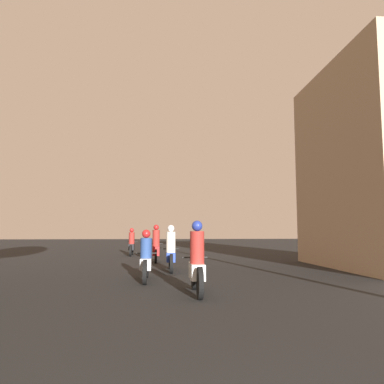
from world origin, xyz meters
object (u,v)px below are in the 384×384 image
Objects in this scene: motorcycle_red at (156,247)px; motorcycle_blue at (171,252)px; motorcycle_silver at (146,260)px; building_right_near at (380,166)px; motorcycle_black at (132,244)px; motorcycle_white at (197,265)px.

motorcycle_blue is at bearing -80.11° from motorcycle_red.
motorcycle_silver is 1.14× the size of motorcycle_red.
building_right_near is (8.61, -3.46, 3.24)m from motorcycle_red.
motorcycle_red reaches higher than motorcycle_black.
motorcycle_white is 2.61m from motorcycle_silver.
building_right_near is (7.61, 5.08, 3.26)m from motorcycle_white.
motorcycle_blue is at bearing 70.76° from motorcycle_silver.
motorcycle_silver is at bearing -90.49° from motorcycle_red.
building_right_near is at bearing 43.57° from motorcycle_white.
motorcycle_red reaches higher than motorcycle_silver.
motorcycle_blue is at bearing -85.58° from motorcycle_black.
motorcycle_blue is 8.48m from motorcycle_black.
building_right_near reaches higher than motorcycle_silver.
motorcycle_silver is 2.59m from motorcycle_blue.
motorcycle_red is 0.91× the size of motorcycle_black.
motorcycle_white is 9.71m from building_right_near.
building_right_near is at bearing 15.55° from motorcycle_silver.
motorcycle_white is 0.96× the size of motorcycle_blue.
motorcycle_silver is 9.84m from building_right_near.
motorcycle_white is 0.98× the size of motorcycle_black.
motorcycle_white is at bearing -81.79° from motorcycle_red.
building_right_near is (8.06, 0.30, 3.26)m from motorcycle_blue.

